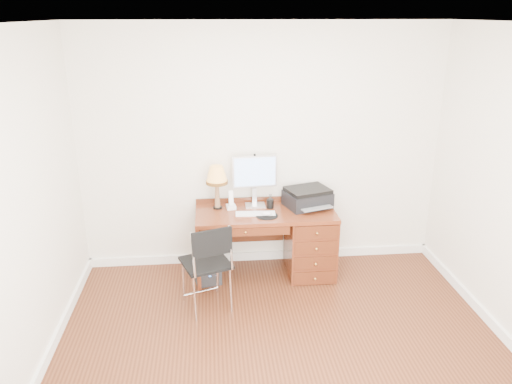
{
  "coord_description": "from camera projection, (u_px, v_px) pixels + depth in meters",
  "views": [
    {
      "loc": [
        -0.57,
        -3.55,
        2.77
      ],
      "look_at": [
        -0.12,
        1.2,
        1.05
      ],
      "focal_mm": 35.0,
      "sensor_mm": 36.0,
      "label": 1
    }
  ],
  "objects": [
    {
      "name": "keyboard",
      "position": [
        255.0,
        214.0,
        5.28
      ],
      "size": [
        0.43,
        0.14,
        0.02
      ],
      "primitive_type": "cube",
      "rotation": [
        0.0,
        0.0,
        -0.06
      ],
      "color": "white",
      "rests_on": "desk"
    },
    {
      "name": "desk",
      "position": [
        294.0,
        238.0,
        5.51
      ],
      "size": [
        1.5,
        0.67,
        0.75
      ],
      "color": "maroon",
      "rests_on": "ground"
    },
    {
      "name": "phone",
      "position": [
        231.0,
        203.0,
        5.42
      ],
      "size": [
        0.11,
        0.11,
        0.21
      ],
      "rotation": [
        0.0,
        0.0,
        0.15
      ],
      "color": "white",
      "rests_on": "desk"
    },
    {
      "name": "ground",
      "position": [
        283.0,
        352.0,
        4.31
      ],
      "size": [
        4.0,
        4.0,
        0.0
      ],
      "primitive_type": "plane",
      "color": "#3E1C0E",
      "rests_on": "ground"
    },
    {
      "name": "printer",
      "position": [
        307.0,
        197.0,
        5.48
      ],
      "size": [
        0.56,
        0.49,
        0.21
      ],
      "rotation": [
        0.0,
        0.0,
        0.31
      ],
      "color": "black",
      "rests_on": "desk"
    },
    {
      "name": "equipment_box",
      "position": [
        207.0,
        269.0,
        5.4
      ],
      "size": [
        0.31,
        0.31,
        0.31
      ],
      "primitive_type": "cube",
      "rotation": [
        0.0,
        0.0,
        0.22
      ],
      "color": "black",
      "rests_on": "ground"
    },
    {
      "name": "room_shell",
      "position": [
        274.0,
        307.0,
        4.88
      ],
      "size": [
        4.0,
        4.0,
        4.0
      ],
      "color": "silver",
      "rests_on": "ground"
    },
    {
      "name": "chair",
      "position": [
        205.0,
        260.0,
        4.74
      ],
      "size": [
        0.55,
        0.56,
        0.91
      ],
      "rotation": [
        0.0,
        0.0,
        0.34
      ],
      "color": "black",
      "rests_on": "ground"
    },
    {
      "name": "monitor",
      "position": [
        255.0,
        174.0,
        5.43
      ],
      "size": [
        0.49,
        0.17,
        0.56
      ],
      "rotation": [
        0.0,
        0.0,
        0.08
      ],
      "color": "silver",
      "rests_on": "desk"
    },
    {
      "name": "leg_lamp",
      "position": [
        217.0,
        178.0,
        5.33
      ],
      "size": [
        0.23,
        0.23,
        0.48
      ],
      "color": "black",
      "rests_on": "desk"
    },
    {
      "name": "mouse_pad",
      "position": [
        267.0,
        215.0,
        5.24
      ],
      "size": [
        0.24,
        0.24,
        0.05
      ],
      "color": "black",
      "rests_on": "desk"
    },
    {
      "name": "pen_cup",
      "position": [
        270.0,
        204.0,
        5.45
      ],
      "size": [
        0.08,
        0.08,
        0.1
      ],
      "primitive_type": "cylinder",
      "color": "black",
      "rests_on": "desk"
    }
  ]
}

